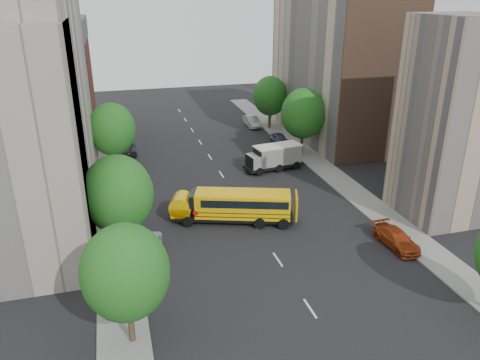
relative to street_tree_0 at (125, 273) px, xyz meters
name	(u,v)px	position (x,y,z in m)	size (l,w,h in m)	color
ground	(247,214)	(11.00, 14.00, -4.64)	(120.00, 120.00, 0.00)	black
sidewalk_left	(114,205)	(-0.50, 19.00, -4.58)	(3.00, 80.00, 0.12)	slate
sidewalk_right	(338,180)	(22.50, 19.00, -4.58)	(3.00, 80.00, 0.12)	slate
lane_markings	(221,174)	(11.00, 24.00, -4.64)	(0.15, 64.00, 0.01)	silver
building_left_cream	(22,102)	(-7.00, 20.00, 5.36)	(10.00, 26.00, 20.00)	#BCAF97
building_left_redbrick	(52,92)	(-7.00, 42.00, 1.86)	(10.00, 15.00, 13.00)	maroon
building_left_near	(2,159)	(-7.00, 9.50, 3.86)	(10.00, 7.00, 17.00)	#C3B298
building_right_near	(468,120)	(29.00, 9.50, 3.86)	(10.00, 7.00, 17.00)	tan
building_right_far	(337,70)	(29.00, 34.00, 4.36)	(10.00, 22.00, 18.00)	#C3B298
building_right_sidewall	(382,85)	(29.00, 23.00, 4.36)	(10.10, 0.30, 18.00)	brown
street_tree_0	(125,273)	(0.00, 0.00, 0.00)	(4.80, 4.80, 7.41)	#38281C
street_tree_1	(118,194)	(0.00, 10.00, 0.31)	(5.12, 5.12, 7.90)	#38281C
street_tree_2	(112,129)	(0.00, 28.00, 0.19)	(4.99, 4.99, 7.71)	#38281C
street_tree_4	(303,113)	(22.00, 28.00, 0.43)	(5.25, 5.25, 8.10)	#38281C
street_tree_5	(270,96)	(22.00, 40.00, 0.06)	(4.86, 4.86, 7.51)	#38281C
school_bus	(234,205)	(9.43, 12.94, -3.05)	(10.25, 5.40, 2.84)	black
safari_truck	(274,157)	(16.98, 23.89, -3.16)	(6.81, 3.37, 2.80)	black
parked_car_0	(153,243)	(2.20, 9.92, -3.99)	(1.53, 3.81, 1.30)	#B0B2B7
parked_car_1	(141,187)	(2.20, 21.00, -3.90)	(1.58, 4.52, 1.49)	silver
parked_car_2	(126,148)	(1.40, 34.01, -3.95)	(2.30, 4.99, 1.39)	black
parked_car_3	(396,239)	(20.60, 5.38, -3.98)	(1.85, 4.56, 1.32)	#9B3713
parked_car_4	(280,140)	(20.60, 31.81, -3.88)	(1.80, 4.48, 1.53)	#333E5A
parked_car_5	(252,121)	(19.84, 41.62, -3.88)	(1.62, 4.65, 1.53)	#A9AAA4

